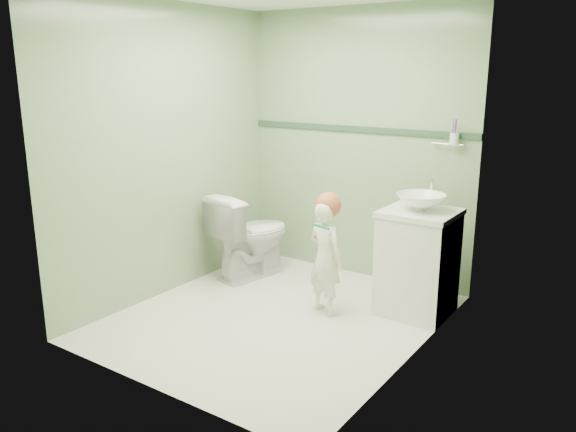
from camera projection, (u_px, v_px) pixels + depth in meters
The scene contains 12 objects.
ground at pixel (277, 317), 4.43m from camera, with size 2.50×2.50×0.00m, color white.
room_shell at pixel (276, 164), 4.13m from camera, with size 2.50×2.54×2.40m.
trim_stripe at pixel (357, 129), 5.08m from camera, with size 2.20×0.02×0.05m, color #2B4A35.
vanity at pixel (417, 264), 4.43m from camera, with size 0.52×0.50×0.80m, color silver.
counter at pixel (420, 213), 4.33m from camera, with size 0.54×0.52×0.04m, color white.
basin at pixel (421, 202), 4.31m from camera, with size 0.37×0.37×0.13m, color white.
faucet at pixel (431, 188), 4.44m from camera, with size 0.03×0.13×0.18m.
cup_holder at pixel (453, 138), 4.56m from camera, with size 0.26×0.07×0.21m.
toilet at pixel (251, 235), 5.24m from camera, with size 0.44×0.77×0.79m, color white.
toddler at pixel (326, 258), 4.42m from camera, with size 0.33×0.22×0.90m, color white.
hair_cap at pixel (328, 205), 4.34m from camera, with size 0.20×0.20×0.20m, color #AE5636.
teal_toothbrush at pixel (321, 226), 4.22m from camera, with size 0.11×0.14×0.08m.
Camera 1 is at (2.39, -3.33, 1.86)m, focal length 35.68 mm.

